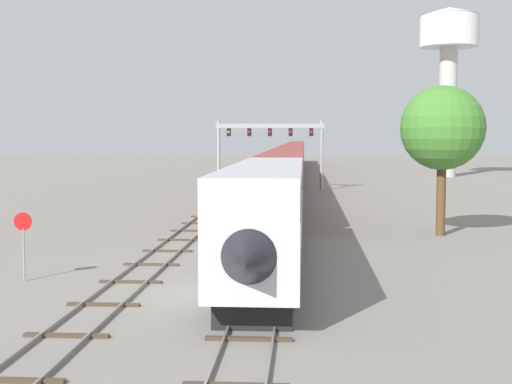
% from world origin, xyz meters
% --- Properties ---
extents(ground_plane, '(400.00, 400.00, 0.00)m').
position_xyz_m(ground_plane, '(0.00, 0.00, 0.00)').
color(ground_plane, gray).
extents(track_main, '(2.60, 200.00, 0.16)m').
position_xyz_m(track_main, '(2.00, 60.00, 0.07)').
color(track_main, slate).
rests_on(track_main, ground).
extents(track_near, '(2.60, 160.00, 0.16)m').
position_xyz_m(track_near, '(-3.50, 40.00, 0.07)').
color(track_near, slate).
rests_on(track_near, ground).
extents(passenger_train, '(3.04, 150.74, 4.80)m').
position_xyz_m(passenger_train, '(2.00, 69.17, 2.61)').
color(passenger_train, silver).
rests_on(passenger_train, ground).
extents(signal_gantry, '(12.10, 0.49, 7.74)m').
position_xyz_m(signal_gantry, '(-0.25, 53.63, 5.71)').
color(signal_gantry, '#999BA0').
rests_on(signal_gantry, ground).
extents(water_tower, '(8.63, 8.63, 24.75)m').
position_xyz_m(water_tower, '(24.63, 81.61, 18.96)').
color(water_tower, beige).
rests_on(water_tower, ground).
extents(stop_sign, '(0.76, 0.08, 2.88)m').
position_xyz_m(stop_sign, '(-8.00, 2.08, 1.87)').
color(stop_sign, gray).
rests_on(stop_sign, ground).
extents(trackside_tree_left, '(5.09, 5.09, 9.06)m').
position_xyz_m(trackside_tree_left, '(11.88, 17.31, 6.47)').
color(trackside_tree_left, brown).
rests_on(trackside_tree_left, ground).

